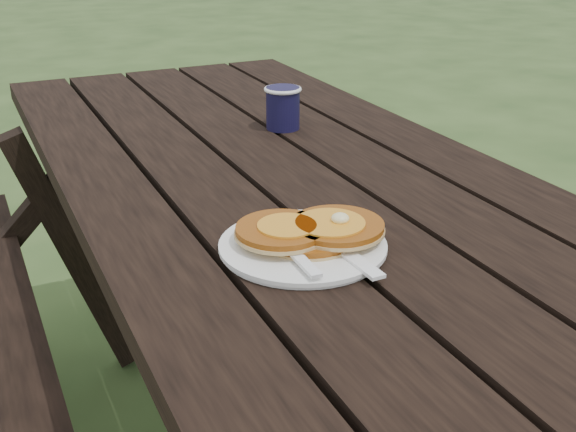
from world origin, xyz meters
name	(u,v)px	position (x,y,z in m)	size (l,w,h in m)	color
picnic_table	(287,352)	(0.00, 0.00, 0.37)	(1.36, 1.80, 0.75)	black
plate	(303,247)	(-0.11, -0.30, 0.76)	(0.22, 0.22, 0.01)	white
pancake_stack	(311,231)	(-0.10, -0.29, 0.77)	(0.20, 0.15, 0.04)	#964C10
knife	(341,249)	(-0.08, -0.34, 0.76)	(0.02, 0.18, 0.01)	white
fork	(299,258)	(-0.14, -0.35, 0.77)	(0.03, 0.16, 0.01)	white
coffee_cup	(283,105)	(0.10, 0.23, 0.80)	(0.08, 0.08, 0.09)	black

